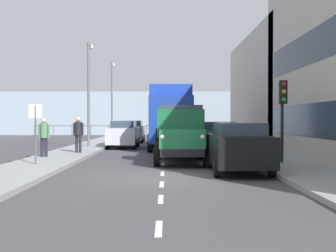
{
  "coord_description": "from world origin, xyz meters",
  "views": [
    {
      "loc": [
        -0.13,
        13.79,
        1.86
      ],
      "look_at": [
        -0.23,
        -9.56,
        1.47
      ],
      "focal_mm": 46.42,
      "sensor_mm": 36.0,
      "label": 1
    }
  ],
  "objects_px": {
    "car_teal_kerbside_1": "(217,139)",
    "pedestrian_near_railing": "(44,134)",
    "truck_vintage_green": "(180,135)",
    "lorry_cargo_blue": "(170,115)",
    "car_silver_oppositeside_0": "(124,134)",
    "lamp_post_promenade": "(89,84)",
    "pedestrian_couple_a": "(78,131)",
    "traffic_light_near": "(283,103)",
    "car_black_kerbside_near": "(238,147)",
    "lamp_post_far": "(112,93)",
    "street_sign": "(36,124)",
    "car_grey_oppositeside_1": "(132,131)"
  },
  "relations": [
    {
      "from": "lorry_cargo_blue",
      "to": "car_black_kerbside_near",
      "type": "relative_size",
      "value": 1.94
    },
    {
      "from": "pedestrian_couple_a",
      "to": "traffic_light_near",
      "type": "distance_m",
      "value": 10.45
    },
    {
      "from": "lamp_post_promenade",
      "to": "car_silver_oppositeside_0",
      "type": "bearing_deg",
      "value": -167.35
    },
    {
      "from": "car_silver_oppositeside_0",
      "to": "lamp_post_promenade",
      "type": "xyz_separation_m",
      "value": [
        2.13,
        0.48,
        3.13
      ]
    },
    {
      "from": "car_black_kerbside_near",
      "to": "lamp_post_promenade",
      "type": "distance_m",
      "value": 14.71
    },
    {
      "from": "truck_vintage_green",
      "to": "car_grey_oppositeside_1",
      "type": "distance_m",
      "value": 16.51
    },
    {
      "from": "pedestrian_near_railing",
      "to": "traffic_light_near",
      "type": "distance_m",
      "value": 10.5
    },
    {
      "from": "car_teal_kerbside_1",
      "to": "pedestrian_near_railing",
      "type": "relative_size",
      "value": 2.38
    },
    {
      "from": "lorry_cargo_blue",
      "to": "car_grey_oppositeside_1",
      "type": "bearing_deg",
      "value": -68.42
    },
    {
      "from": "car_teal_kerbside_1",
      "to": "car_black_kerbside_near",
      "type": "bearing_deg",
      "value": 90.0
    },
    {
      "from": "car_silver_oppositeside_0",
      "to": "lamp_post_promenade",
      "type": "distance_m",
      "value": 3.81
    },
    {
      "from": "car_silver_oppositeside_0",
      "to": "lamp_post_far",
      "type": "distance_m",
      "value": 12.19
    },
    {
      "from": "car_black_kerbside_near",
      "to": "lamp_post_far",
      "type": "xyz_separation_m",
      "value": [
        7.38,
        -24.36,
        3.31
      ]
    },
    {
      "from": "pedestrian_near_railing",
      "to": "car_teal_kerbside_1",
      "type": "bearing_deg",
      "value": -168.77
    },
    {
      "from": "pedestrian_near_railing",
      "to": "pedestrian_couple_a",
      "type": "relative_size",
      "value": 0.97
    },
    {
      "from": "car_silver_oppositeside_0",
      "to": "lorry_cargo_blue",
      "type": "bearing_deg",
      "value": 161.82
    },
    {
      "from": "car_silver_oppositeside_0",
      "to": "traffic_light_near",
      "type": "height_order",
      "value": "traffic_light_near"
    },
    {
      "from": "car_teal_kerbside_1",
      "to": "pedestrian_near_railing",
      "type": "height_order",
      "value": "pedestrian_near_railing"
    },
    {
      "from": "truck_vintage_green",
      "to": "traffic_light_near",
      "type": "bearing_deg",
      "value": 160.75
    },
    {
      "from": "car_silver_oppositeside_0",
      "to": "pedestrian_couple_a",
      "type": "distance_m",
      "value": 6.06
    },
    {
      "from": "pedestrian_near_railing",
      "to": "car_black_kerbside_near",
      "type": "bearing_deg",
      "value": 150.14
    },
    {
      "from": "car_silver_oppositeside_0",
      "to": "pedestrian_near_railing",
      "type": "xyz_separation_m",
      "value": [
        2.78,
        8.24,
        0.29
      ]
    },
    {
      "from": "truck_vintage_green",
      "to": "street_sign",
      "type": "xyz_separation_m",
      "value": [
        5.52,
        1.93,
        0.5
      ]
    },
    {
      "from": "lorry_cargo_blue",
      "to": "pedestrian_near_railing",
      "type": "distance_m",
      "value": 9.32
    },
    {
      "from": "car_teal_kerbside_1",
      "to": "lamp_post_promenade",
      "type": "relative_size",
      "value": 0.64
    },
    {
      "from": "lorry_cargo_blue",
      "to": "lamp_post_far",
      "type": "height_order",
      "value": "lamp_post_far"
    },
    {
      "from": "lamp_post_far",
      "to": "street_sign",
      "type": "height_order",
      "value": "lamp_post_far"
    },
    {
      "from": "car_silver_oppositeside_0",
      "to": "lamp_post_promenade",
      "type": "height_order",
      "value": "lamp_post_promenade"
    },
    {
      "from": "pedestrian_couple_a",
      "to": "lamp_post_promenade",
      "type": "distance_m",
      "value": 6.03
    },
    {
      "from": "car_black_kerbside_near",
      "to": "traffic_light_near",
      "type": "height_order",
      "value": "traffic_light_near"
    },
    {
      "from": "truck_vintage_green",
      "to": "lorry_cargo_blue",
      "type": "distance_m",
      "value": 8.64
    },
    {
      "from": "truck_vintage_green",
      "to": "pedestrian_couple_a",
      "type": "bearing_deg",
      "value": -36.67
    },
    {
      "from": "pedestrian_near_railing",
      "to": "pedestrian_couple_a",
      "type": "bearing_deg",
      "value": -113.35
    },
    {
      "from": "truck_vintage_green",
      "to": "lamp_post_far",
      "type": "bearing_deg",
      "value": -75.38
    },
    {
      "from": "truck_vintage_green",
      "to": "pedestrian_near_railing",
      "type": "height_order",
      "value": "truck_vintage_green"
    },
    {
      "from": "car_silver_oppositeside_0",
      "to": "truck_vintage_green",
      "type": "bearing_deg",
      "value": 109.21
    },
    {
      "from": "traffic_light_near",
      "to": "lamp_post_promenade",
      "type": "xyz_separation_m",
      "value": [
        9.41,
        -10.47,
        1.55
      ]
    },
    {
      "from": "traffic_light_near",
      "to": "street_sign",
      "type": "relative_size",
      "value": 1.42
    },
    {
      "from": "pedestrian_near_railing",
      "to": "car_silver_oppositeside_0",
      "type": "bearing_deg",
      "value": -108.65
    },
    {
      "from": "car_teal_kerbside_1",
      "to": "lamp_post_far",
      "type": "relative_size",
      "value": 0.61
    },
    {
      "from": "lorry_cargo_blue",
      "to": "lamp_post_promenade",
      "type": "distance_m",
      "value": 5.51
    },
    {
      "from": "car_teal_kerbside_1",
      "to": "lamp_post_far",
      "type": "distance_m",
      "value": 19.9
    },
    {
      "from": "street_sign",
      "to": "car_silver_oppositeside_0",
      "type": "bearing_deg",
      "value": -100.74
    },
    {
      "from": "lorry_cargo_blue",
      "to": "car_black_kerbside_near",
      "type": "distance_m",
      "value": 12.11
    },
    {
      "from": "truck_vintage_green",
      "to": "lorry_cargo_blue",
      "type": "relative_size",
      "value": 0.69
    },
    {
      "from": "lorry_cargo_blue",
      "to": "pedestrian_near_railing",
      "type": "relative_size",
      "value": 4.69
    },
    {
      "from": "car_black_kerbside_near",
      "to": "car_silver_oppositeside_0",
      "type": "height_order",
      "value": "same"
    },
    {
      "from": "lorry_cargo_blue",
      "to": "street_sign",
      "type": "height_order",
      "value": "lorry_cargo_blue"
    },
    {
      "from": "traffic_light_near",
      "to": "street_sign",
      "type": "distance_m",
      "value": 9.51
    },
    {
      "from": "car_silver_oppositeside_0",
      "to": "traffic_light_near",
      "type": "distance_m",
      "value": 13.24
    }
  ]
}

